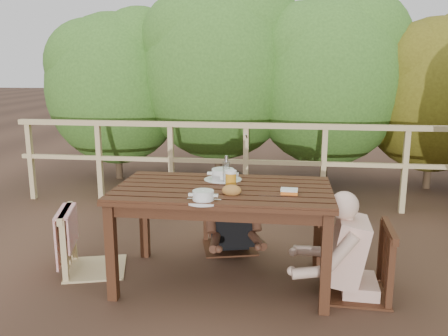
# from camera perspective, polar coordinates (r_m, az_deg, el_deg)

# --- Properties ---
(ground) EXTENTS (60.00, 60.00, 0.00)m
(ground) POSITION_cam_1_polar(r_m,az_deg,el_deg) (3.80, -0.10, -13.56)
(ground) COLOR #4F3425
(ground) RESTS_ON ground
(table) EXTENTS (1.62, 0.91, 0.75)m
(table) POSITION_cam_1_polar(r_m,az_deg,el_deg) (3.65, -0.10, -8.27)
(table) COLOR #341B0E
(table) RESTS_ON ground
(chair_left) EXTENTS (0.61, 0.61, 0.99)m
(chair_left) POSITION_cam_1_polar(r_m,az_deg,el_deg) (3.96, -15.67, -5.21)
(chair_left) COLOR tan
(chair_left) RESTS_ON ground
(chair_far) EXTENTS (0.58, 0.58, 0.95)m
(chair_far) POSITION_cam_1_polar(r_m,az_deg,el_deg) (4.27, 0.70, -3.76)
(chair_far) COLOR #341B0E
(chair_far) RESTS_ON ground
(chair_right) EXTENTS (0.52, 0.52, 1.00)m
(chair_right) POSITION_cam_1_polar(r_m,az_deg,el_deg) (3.56, 16.02, -7.13)
(chair_right) COLOR #341B0E
(chair_right) RESTS_ON ground
(woman) EXTENTS (0.60, 0.68, 1.17)m
(woman) POSITION_cam_1_polar(r_m,az_deg,el_deg) (4.26, 0.73, -2.27)
(woman) COLOR black
(woman) RESTS_ON ground
(diner_right) EXTENTS (0.66, 0.54, 1.28)m
(diner_right) POSITION_cam_1_polar(r_m,az_deg,el_deg) (3.52, 16.64, -5.04)
(diner_right) COLOR #DEAC98
(diner_right) RESTS_ON ground
(railing) EXTENTS (5.60, 0.10, 1.01)m
(railing) POSITION_cam_1_polar(r_m,az_deg,el_deg) (5.52, 2.66, 0.30)
(railing) COLOR tan
(railing) RESTS_ON ground
(hedge_row) EXTENTS (6.60, 1.60, 3.80)m
(hedge_row) POSITION_cam_1_polar(r_m,az_deg,el_deg) (6.59, 7.30, 14.38)
(hedge_row) COLOR #366021
(hedge_row) RESTS_ON ground
(soup_near) EXTENTS (0.25, 0.25, 0.08)m
(soup_near) POSITION_cam_1_polar(r_m,az_deg,el_deg) (3.20, -2.53, -3.45)
(soup_near) COLOR silver
(soup_near) RESTS_ON table
(soup_far) EXTENTS (0.30, 0.30, 0.10)m
(soup_far) POSITION_cam_1_polar(r_m,az_deg,el_deg) (3.76, -0.13, -0.86)
(soup_far) COLOR white
(soup_far) RESTS_ON table
(bread_roll) EXTENTS (0.14, 0.11, 0.08)m
(bread_roll) POSITION_cam_1_polar(r_m,az_deg,el_deg) (3.34, 0.94, -2.74)
(bread_roll) COLOR olive
(bread_roll) RESTS_ON table
(beer_glass) EXTENTS (0.08, 0.08, 0.16)m
(beer_glass) POSITION_cam_1_polar(r_m,az_deg,el_deg) (3.44, 0.83, -1.60)
(beer_glass) COLOR orange
(beer_glass) RESTS_ON table
(bottle) EXTENTS (0.06, 0.06, 0.24)m
(bottle) POSITION_cam_1_polar(r_m,az_deg,el_deg) (3.60, 0.29, -0.35)
(bottle) COLOR white
(bottle) RESTS_ON table
(butter_tub) EXTENTS (0.13, 0.09, 0.05)m
(butter_tub) POSITION_cam_1_polar(r_m,az_deg,el_deg) (3.38, 7.92, -2.95)
(butter_tub) COLOR white
(butter_tub) RESTS_ON table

